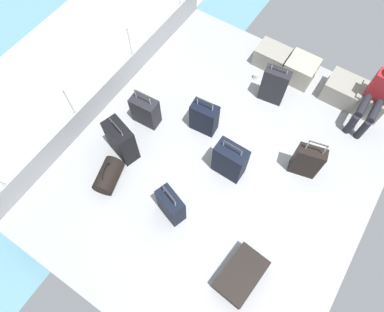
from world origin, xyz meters
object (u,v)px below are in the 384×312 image
(cargo_crate_2, at_px, (343,90))
(suitcase_2, at_px, (204,118))
(cargo_crate_0, at_px, (272,57))
(suitcase_5, at_px, (241,275))
(suitcase_3, at_px, (274,86))
(suitcase_7, at_px, (230,161))
(duffel_bag, at_px, (109,176))
(suitcase_0, at_px, (121,141))
(suitcase_1, at_px, (146,111))
(paper_cup, at_px, (256,76))
(suitcase_4, at_px, (171,205))
(cargo_crate_1, at_px, (300,70))
(passenger_seated, at_px, (377,95))
(suitcase_6, at_px, (307,161))

(cargo_crate_2, xyz_separation_m, suitcase_2, (-1.58, -1.76, 0.10))
(cargo_crate_0, distance_m, suitcase_5, 3.68)
(suitcase_3, xyz_separation_m, suitcase_5, (1.00, -2.75, -0.23))
(suitcase_7, height_order, duffel_bag, suitcase_7)
(cargo_crate_2, xyz_separation_m, suitcase_0, (-2.35, -2.80, 0.16))
(suitcase_1, xyz_separation_m, duffel_bag, (0.17, -1.15, -0.11))
(cargo_crate_2, distance_m, paper_cup, 1.43)
(suitcase_2, distance_m, suitcase_4, 1.48)
(cargo_crate_2, xyz_separation_m, paper_cup, (-1.36, -0.42, -0.14))
(cargo_crate_1, xyz_separation_m, suitcase_3, (-0.20, -0.65, 0.14))
(cargo_crate_2, bearing_deg, duffel_bag, -124.27)
(passenger_seated, bearing_deg, cargo_crate_1, 171.40)
(suitcase_7, bearing_deg, suitcase_6, 33.31)
(suitcase_5, xyz_separation_m, duffel_bag, (-2.29, 0.13, 0.04))
(suitcase_5, distance_m, suitcase_7, 1.54)
(cargo_crate_0, bearing_deg, suitcase_3, -62.42)
(passenger_seated, relative_size, suitcase_0, 1.42)
(suitcase_7, bearing_deg, paper_cup, 105.61)
(suitcase_3, relative_size, suitcase_5, 1.08)
(passenger_seated, distance_m, suitcase_3, 1.50)
(suitcase_4, xyz_separation_m, suitcase_5, (1.24, -0.22, -0.18))
(suitcase_1, bearing_deg, suitcase_4, -40.68)
(suitcase_5, bearing_deg, suitcase_7, 126.74)
(suitcase_2, height_order, paper_cup, suitcase_2)
(suitcase_1, bearing_deg, suitcase_0, -84.44)
(suitcase_5, height_order, paper_cup, suitcase_5)
(passenger_seated, bearing_deg, suitcase_1, -145.83)
(duffel_bag, bearing_deg, paper_cup, 72.95)
(suitcase_3, relative_size, suitcase_7, 1.02)
(suitcase_5, relative_size, suitcase_6, 0.87)
(passenger_seated, height_order, suitcase_7, passenger_seated)
(suitcase_4, bearing_deg, cargo_crate_0, 91.96)
(suitcase_2, xyz_separation_m, paper_cup, (0.21, 1.34, -0.23))
(cargo_crate_1, xyz_separation_m, passenger_seated, (1.21, -0.18, 0.39))
(suitcase_0, bearing_deg, cargo_crate_2, 49.98)
(suitcase_1, xyz_separation_m, suitcase_6, (2.47, 0.56, 0.05))
(cargo_crate_2, bearing_deg, suitcase_7, -111.57)
(suitcase_0, distance_m, suitcase_2, 1.30)
(cargo_crate_0, xyz_separation_m, suitcase_2, (-0.27, -1.77, 0.11))
(passenger_seated, bearing_deg, suitcase_2, -142.39)
(cargo_crate_2, height_order, suitcase_1, suitcase_1)
(cargo_crate_1, bearing_deg, cargo_crate_2, 1.24)
(cargo_crate_2, height_order, suitcase_3, suitcase_3)
(suitcase_2, bearing_deg, suitcase_3, 60.44)
(suitcase_7, distance_m, paper_cup, 1.86)
(suitcase_2, bearing_deg, suitcase_0, -126.73)
(suitcase_3, xyz_separation_m, suitcase_7, (0.09, -1.53, -0.01))
(suitcase_6, bearing_deg, passenger_seated, 74.01)
(suitcase_0, distance_m, suitcase_5, 2.49)
(cargo_crate_0, relative_size, paper_cup, 5.76)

